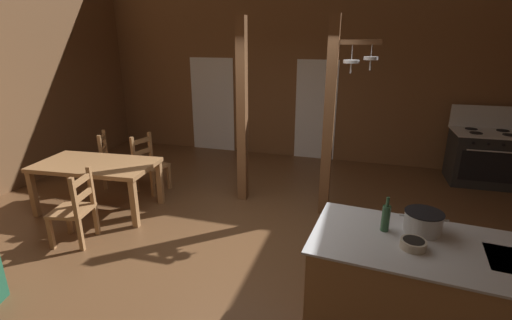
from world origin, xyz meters
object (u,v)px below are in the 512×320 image
Objects in this scene: dining_table at (96,169)px; ladderback_chair_at_table_end at (113,160)px; stove_range at (484,157)px; bottle_tall_on_counter at (386,217)px; stockpot_on_counter at (423,222)px; mixing_bowl_on_counter at (413,244)px; ladderback_chair_by_post at (149,164)px; kitchen_island at (444,300)px; ladderback_chair_near_window at (75,209)px.

ladderback_chair_at_table_end is at bearing 114.69° from dining_table.
stove_range is 4.34× the size of bottle_tall_on_counter.
dining_table is (-5.76, -2.86, 0.17)m from stove_range.
mixing_bowl_on_counter is (-0.10, -0.30, -0.05)m from stockpot_on_counter.
ladderback_chair_by_post is (-5.46, -1.98, -0.03)m from stove_range.
kitchen_island is 1.70× the size of stove_range.
bottle_tall_on_counter is (3.63, -2.11, 0.61)m from ladderback_chair_by_post.
dining_table is 9.12× the size of mixing_bowl_on_counter.
bottle_tall_on_counter reaches higher than dining_table.
mixing_bowl_on_counter is 0.31m from bottle_tall_on_counter.
kitchen_island is at bearing -28.58° from ladderback_chair_by_post.
mixing_bowl_on_counter is at bearing -31.29° from ladderback_chair_by_post.
ladderback_chair_at_table_end is at bearing -162.36° from stove_range.
kitchen_island is 11.51× the size of mixing_bowl_on_counter.
ladderback_chair_by_post and ladderback_chair_at_table_end have the same top height.
ladderback_chair_by_post is 4.89× the size of mixing_bowl_on_counter.
stove_range is at bearing 26.39° from dining_table.
stove_range is 6.48m from ladderback_chair_at_table_end.
stockpot_on_counter is (3.88, -0.29, 0.57)m from ladderback_chair_near_window.
kitchen_island reaches higher than dining_table.
ladderback_chair_near_window is 4.89× the size of mixing_bowl_on_counter.
ladderback_chair_near_window is 3.93m from stockpot_on_counter.
stove_range is 3.48× the size of stockpot_on_counter.
stockpot_on_counter is (-0.21, 0.22, 0.56)m from kitchen_island.
ladderback_chair_by_post is at bearing 151.42° from kitchen_island.
kitchen_island is at bearing -16.38° from bottle_tall_on_counter.
ladderback_chair_near_window is at bearing -66.28° from ladderback_chair_at_table_end.
kitchen_island is 7.36× the size of bottle_tall_on_counter.
stove_range is 1.39× the size of ladderback_chair_by_post.
ladderback_chair_by_post reaches higher than kitchen_island.
dining_table is at bearing -153.61° from stove_range.
ladderback_chair_near_window is 1.00× the size of ladderback_chair_at_table_end.
stove_range is at bearing 17.64° from ladderback_chair_at_table_end.
mixing_bowl_on_counter is (-0.31, -0.08, 0.50)m from kitchen_island.
mixing_bowl_on_counter is (4.56, -2.35, 0.52)m from ladderback_chair_at_table_end.
dining_table is 4.15m from bottle_tall_on_counter.
ladderback_chair_at_table_end is 4.88m from bottle_tall_on_counter.
stockpot_on_counter is at bearing -23.76° from ladderback_chair_at_table_end.
stockpot_on_counter is at bearing 133.02° from kitchen_island.
stockpot_on_counter is at bearing -4.25° from ladderback_chair_near_window.
bottle_tall_on_counter reaches higher than ladderback_chair_by_post.
ladderback_chair_by_post is 4.46m from stockpot_on_counter.
kitchen_island is 2.36× the size of ladderback_chair_by_post.
ladderback_chair_at_table_end reaches higher than kitchen_island.
stockpot_on_counter is at bearing 72.05° from mixing_bowl_on_counter.
ladderback_chair_by_post is (0.31, 0.88, -0.20)m from dining_table.
ladderback_chair_at_table_end is (-0.77, 1.76, 0.00)m from ladderback_chair_near_window.
ladderback_chair_near_window is 3.65m from bottle_tall_on_counter.
bottle_tall_on_counter is at bearing 163.62° from kitchen_island.
stove_range reaches higher than ladderback_chair_by_post.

